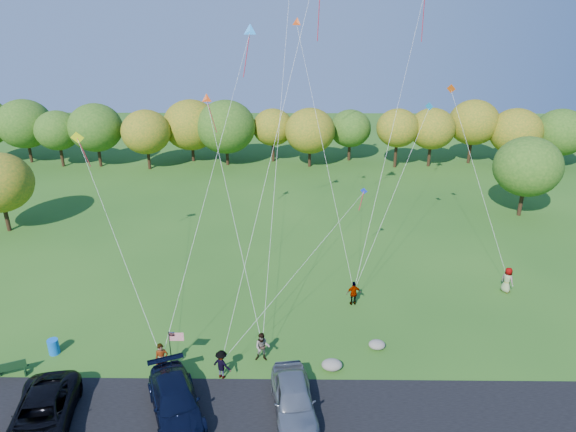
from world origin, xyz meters
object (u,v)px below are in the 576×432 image
Objects in this scene: flyer_b at (262,347)px; park_bench at (11,368)px; minivan_dark at (41,416)px; flyer_e at (507,280)px; flyer_a at (162,360)px; flyer_d at (354,293)px; minivan_navy at (175,401)px; flyer_c at (222,364)px; trash_barrel at (54,347)px; minivan_silver at (294,398)px.

flyer_b is 13.39m from park_bench.
minivan_dark is 3.11× the size of flyer_e.
flyer_a is 23.29m from flyer_e.
flyer_d is 10.81m from flyer_e.
minivan_navy is at bearing -0.70° from minivan_dark.
minivan_navy is 23.38m from flyer_e.
flyer_e is 30.96m from park_bench.
flyer_a is (4.63, 3.94, 0.11)m from minivan_dark.
flyer_c is at bearing 32.53° from flyer_d.
minivan_dark is 11.17m from flyer_b.
minivan_dark is 6.34× the size of trash_barrel.
flyer_d is at bearing 68.02° from flyer_e.
flyer_a is 2.14× the size of trash_barrel.
flyer_e reaches higher than minivan_silver.
trash_barrel is (1.45, 1.90, -0.03)m from park_bench.
flyer_b is at bearing -2.24° from trash_barrel.
minivan_silver reaches higher than flyer_c.
minivan_navy is at bearing -81.42° from flyer_a.
flyer_d is at bearing 24.85° from minivan_dark.
minivan_navy is 5.92× the size of trash_barrel.
flyer_d is at bearing 23.52° from minivan_navy.
flyer_b reaches higher than minivan_dark.
minivan_dark is at bearing 24.65° from flyer_d.
flyer_b is at bearing 17.37° from minivan_dark.
flyer_c is 10.57m from flyer_d.
flyer_a is 1.16× the size of flyer_c.
flyer_a reaches higher than minivan_silver.
flyer_b is 0.94× the size of flyer_e.
minivan_dark reaches higher than trash_barrel.
park_bench is at bearing -127.29° from trash_barrel.
flyer_b is at bearing -2.59° from flyer_a.
minivan_dark is at bearing 178.22° from minivan_silver.
minivan_silver is 3.08× the size of park_bench.
flyer_c is (3.20, -0.19, -0.13)m from flyer_a.
flyer_a is at bearing 80.86° from flyer_e.
flyer_d reaches higher than flyer_c.
trash_barrel is (-7.94, 4.64, -0.38)m from minivan_navy.
flyer_a reaches higher than flyer_d.
flyer_d is 1.07× the size of park_bench.
minivan_navy is at bearing 174.26° from minivan_silver.
flyer_d is (10.92, 7.02, -0.12)m from flyer_a.
minivan_navy is 3.22m from flyer_a.
minivan_dark is 6.08m from flyer_a.
park_bench is at bearing 141.20° from minivan_navy.
flyer_e is (16.33, 7.50, 0.05)m from flyer_b.
trash_barrel is (-13.59, 4.45, -0.44)m from minivan_silver.
flyer_d is 0.92× the size of flyer_e.
flyer_b is (5.26, 1.25, -0.09)m from flyer_a.
minivan_navy reaches higher than park_bench.
minivan_dark is 1.07× the size of minivan_navy.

